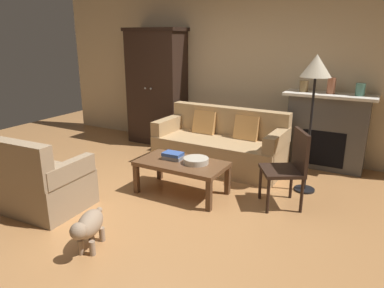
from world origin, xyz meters
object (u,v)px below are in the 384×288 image
(mantel_vase_bronze, at_px, (304,86))
(mantel_vase_terracotta, at_px, (331,86))
(floor_lamp, at_px, (316,74))
(fruit_bowl, at_px, (196,161))
(fireplace, at_px, (326,131))
(dog, at_px, (89,226))
(side_chair_wooden, at_px, (290,164))
(mantel_vase_jade, at_px, (360,90))
(couch, at_px, (220,146))
(coffee_table, at_px, (182,166))
(book_stack, at_px, (173,156))
(armchair_near_left, at_px, (45,185))
(armoire, at_px, (157,87))

(mantel_vase_bronze, relative_size, mantel_vase_terracotta, 0.72)
(floor_lamp, bearing_deg, fruit_bowl, -145.41)
(mantel_vase_bronze, height_order, mantel_vase_terracotta, mantel_vase_terracotta)
(fireplace, bearing_deg, fruit_bowl, -123.83)
(dog, bearing_deg, fruit_bowl, 79.17)
(mantel_vase_bronze, bearing_deg, side_chair_wooden, -81.04)
(fruit_bowl, relative_size, mantel_vase_jade, 1.81)
(mantel_vase_bronze, distance_m, mantel_vase_jade, 0.76)
(side_chair_wooden, bearing_deg, couch, 146.33)
(mantel_vase_bronze, relative_size, mantel_vase_jade, 0.95)
(mantel_vase_terracotta, bearing_deg, fruit_bowl, -124.09)
(coffee_table, bearing_deg, mantel_vase_bronze, 61.11)
(side_chair_wooden, bearing_deg, mantel_vase_jade, 70.95)
(couch, bearing_deg, floor_lamp, -12.91)
(dog, bearing_deg, mantel_vase_jade, 60.41)
(coffee_table, relative_size, side_chair_wooden, 1.22)
(side_chair_wooden, bearing_deg, book_stack, -168.60)
(floor_lamp, bearing_deg, couch, 167.09)
(fruit_bowl, height_order, mantel_vase_bronze, mantel_vase_bronze)
(book_stack, relative_size, dog, 0.47)
(couch, distance_m, coffee_table, 1.15)
(book_stack, relative_size, armchair_near_left, 0.29)
(mantel_vase_jade, height_order, side_chair_wooden, mantel_vase_jade)
(coffee_table, xyz_separation_m, mantel_vase_terracotta, (1.39, 1.83, 0.87))
(side_chair_wooden, relative_size, floor_lamp, 0.53)
(fruit_bowl, distance_m, mantel_vase_jade, 2.51)
(armoire, bearing_deg, book_stack, -50.76)
(book_stack, relative_size, mantel_vase_terracotta, 1.12)
(fireplace, relative_size, fruit_bowl, 4.09)
(side_chair_wooden, bearing_deg, armchair_near_left, -148.16)
(mantel_vase_terracotta, bearing_deg, dog, -114.37)
(couch, xyz_separation_m, coffee_table, (-0.00, -1.15, 0.05))
(armchair_near_left, bearing_deg, side_chair_wooden, 31.84)
(book_stack, bearing_deg, fruit_bowl, 1.05)
(mantel_vase_jade, relative_size, side_chair_wooden, 0.19)
(couch, distance_m, fruit_bowl, 1.13)
(fireplace, distance_m, couch, 1.57)
(mantel_vase_jade, xyz_separation_m, side_chair_wooden, (-0.52, -1.51, -0.69))
(fruit_bowl, xyz_separation_m, mantel_vase_bronze, (0.83, 1.79, 0.75))
(book_stack, relative_size, mantel_vase_bronze, 1.56)
(armoire, bearing_deg, mantel_vase_terracotta, 1.17)
(couch, height_order, side_chair_wooden, side_chair_wooden)
(fireplace, xyz_separation_m, armoire, (-2.95, -0.08, 0.46))
(couch, height_order, book_stack, couch)
(fruit_bowl, height_order, dog, fruit_bowl)
(mantel_vase_bronze, height_order, mantel_vase_jade, mantel_vase_jade)
(side_chair_wooden, bearing_deg, mantel_vase_bronze, 98.96)
(armoire, xyz_separation_m, coffee_table, (1.56, -1.77, -0.66))
(fireplace, xyz_separation_m, side_chair_wooden, (-0.14, -1.53, -0.06))
(fireplace, distance_m, dog, 3.67)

